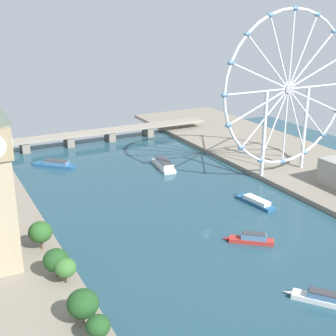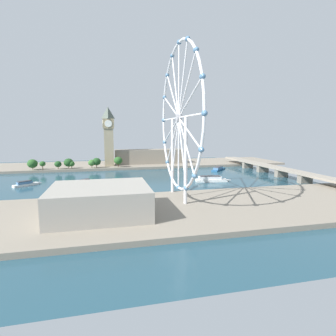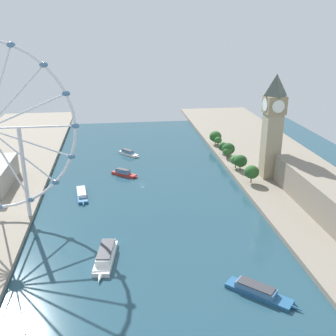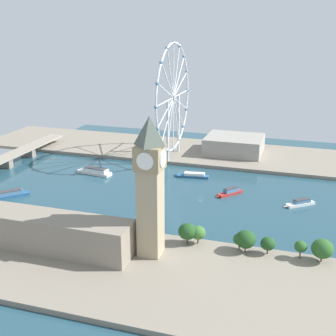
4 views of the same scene
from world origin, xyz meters
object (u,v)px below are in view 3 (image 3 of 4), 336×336
(parliament_block, at_px, (319,192))
(tour_boat_4, at_px, (105,256))
(tour_boat_3, at_px, (124,173))
(tour_boat_1, at_px, (258,291))
(tour_boat_0, at_px, (129,153))
(tour_boat_2, at_px, (82,194))
(clock_tower, at_px, (273,125))

(parliament_block, relative_size, tour_boat_4, 2.64)
(tour_boat_3, bearing_deg, tour_boat_1, -32.29)
(tour_boat_0, xyz_separation_m, tour_boat_1, (-50.32, 213.15, 0.06))
(tour_boat_4, bearing_deg, parliament_block, 114.99)
(tour_boat_2, bearing_deg, parliament_block, 66.71)
(parliament_block, height_order, tour_boat_2, parliament_block)
(tour_boat_2, bearing_deg, clock_tower, 87.68)
(tour_boat_4, bearing_deg, tour_boat_0, -177.72)
(tour_boat_1, relative_size, tour_boat_2, 0.92)
(clock_tower, bearing_deg, tour_boat_0, -36.07)
(tour_boat_2, bearing_deg, tour_boat_4, 4.40)
(parliament_block, height_order, tour_boat_3, parliament_block)
(tour_boat_2, xyz_separation_m, tour_boat_4, (-17.89, 84.27, 0.79))
(clock_tower, xyz_separation_m, tour_boat_3, (112.10, -24.55, -42.24))
(tour_boat_3, bearing_deg, tour_boat_4, -57.76)
(parliament_block, distance_m, tour_boat_3, 148.78)
(tour_boat_0, distance_m, tour_boat_4, 175.87)
(parliament_block, xyz_separation_m, tour_boat_1, (67.88, 78.98, -11.24))
(tour_boat_1, xyz_separation_m, tour_boat_2, (87.24, -122.59, -0.28))
(tour_boat_1, height_order, tour_boat_4, tour_boat_4)
(tour_boat_0, bearing_deg, clock_tower, 14.93)
(tour_boat_0, distance_m, tour_boat_3, 53.15)
(tour_boat_0, relative_size, tour_boat_4, 0.62)
(tour_boat_3, bearing_deg, parliament_block, 5.15)
(tour_boat_0, xyz_separation_m, tour_boat_3, (5.87, 52.83, 0.13))
(clock_tower, height_order, tour_boat_4, clock_tower)
(parliament_block, distance_m, tour_boat_4, 143.53)
(tour_boat_1, bearing_deg, parliament_block, 92.58)
(clock_tower, xyz_separation_m, tour_boat_4, (125.26, 97.47, -41.80))
(clock_tower, relative_size, tour_boat_4, 2.14)
(tour_boat_1, bearing_deg, tour_boat_2, 168.69)
(clock_tower, bearing_deg, tour_boat_3, -12.35)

